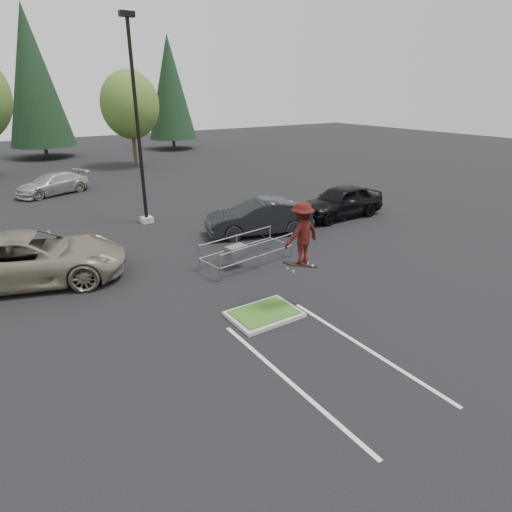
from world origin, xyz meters
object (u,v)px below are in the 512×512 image
conif_c (170,88)px  skateboarder (302,234)px  cart_corral (239,251)px  car_far_silver (54,184)px  conif_b (33,77)px  decid_c (130,107)px  car_r_black (340,201)px  car_l_tan (28,258)px  light_pole (139,136)px  car_r_charc (259,217)px

conif_c → skateboarder: size_ratio=5.53×
cart_corral → car_far_silver: (-3.84, 18.06, 0.02)m
conif_b → car_far_silver: bearing=-97.4°
decid_c → car_r_black: 23.59m
cart_corral → skateboarder: bearing=-101.5°
car_far_silver → skateboarder: bearing=-11.7°
cart_corral → car_r_black: bearing=11.6°
skateboarder → car_l_tan: 10.25m
decid_c → conif_b: 12.51m
skateboarder → car_far_silver: 22.64m
decid_c → cart_corral: 26.68m
car_far_silver → car_r_black: bearing=18.7°
conif_b → conif_c: size_ratio=1.16×
cart_corral → car_l_tan: (-7.28, 3.06, 0.25)m
light_pole → conif_b: conif_b is taller
conif_c → car_far_silver: (-16.39, -17.50, -6.13)m
car_r_charc → car_far_silver: 16.51m
light_pole → cart_corral: (0.95, -8.06, -3.86)m
conif_b → skateboarder: conif_b is taller
car_l_tan → car_r_black: (15.83, 0.00, -0.05)m
conif_c → car_l_tan: 38.53m
conif_b → car_r_charc: conif_b is taller
car_l_tan → car_r_charc: bearing=-72.2°
car_r_black → car_far_silver: (-12.39, 15.00, -0.18)m
car_r_charc → car_r_black: 5.50m
light_pole → car_r_black: bearing=-27.8°
light_pole → car_l_tan: (-6.33, -5.00, -3.61)m
skateboarder → car_r_charc: bearing=-119.3°
conif_c → light_pole: bearing=-116.1°
cart_corral → car_l_tan: bearing=149.1°
decid_c → conif_b: bearing=119.3°
skateboarder → car_far_silver: skateboarder is taller
conif_b → car_r_black: size_ratio=2.76×
cart_corral → skateboarder: size_ratio=1.80×
light_pole → conif_c: bearing=63.9°
light_pole → conif_c: 30.72m
car_far_silver → conif_c: bearing=116.0°
car_r_charc → cart_corral: bearing=-27.7°
light_pole → car_r_black: 11.34m
skateboarder → car_far_silver: size_ratio=0.46×
car_r_black → car_r_charc: bearing=-90.0°
conif_b → car_l_tan: 34.70m
conif_c → car_l_tan: conif_c is taller
decid_c → light_pole: bearing=-107.1°
cart_corral → car_r_charc: bearing=37.1°
skateboarder → car_r_black: skateboarder is taller
light_pole → skateboarder: bearing=-86.7°
light_pole → car_l_tan: size_ratio=1.48×
car_r_black → car_far_silver: car_r_black is taller
conif_b → decid_c: bearing=-60.7°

